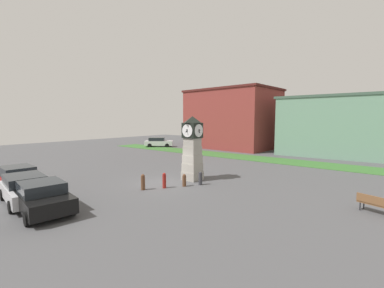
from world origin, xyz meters
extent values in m
plane|color=#4C4C4F|center=(0.00, 0.00, 0.00)|extent=(82.47, 82.47, 0.00)
cube|color=#9A958B|center=(0.97, 2.21, 0.32)|extent=(1.26, 1.26, 0.64)
cube|color=#9D988E|center=(0.97, 2.21, 0.96)|extent=(1.19, 1.19, 0.64)
cube|color=#A19C91|center=(0.97, 2.21, 1.60)|extent=(1.12, 1.12, 0.64)
cube|color=#9E998E|center=(0.97, 2.21, 2.25)|extent=(1.05, 1.05, 0.64)
cube|color=#A09B91|center=(0.97, 2.21, 2.89)|extent=(0.99, 0.99, 0.64)
cube|color=black|center=(0.97, 2.21, 3.78)|extent=(1.16, 1.16, 1.14)
cylinder|color=white|center=(0.97, 2.81, 3.78)|extent=(0.95, 0.04, 0.95)
cube|color=black|center=(0.97, 2.84, 3.78)|extent=(0.06, 0.14, 0.21)
cube|color=black|center=(0.97, 2.84, 3.78)|extent=(0.04, 0.34, 0.18)
cylinder|color=white|center=(0.97, 1.61, 3.78)|extent=(0.95, 0.04, 0.95)
cube|color=black|center=(0.97, 1.58, 3.78)|extent=(0.06, 0.07, 0.22)
cube|color=black|center=(0.97, 1.58, 3.78)|extent=(0.04, 0.30, 0.25)
cylinder|color=white|center=(1.57, 2.21, 3.78)|extent=(0.04, 0.95, 0.95)
cube|color=black|center=(1.60, 2.21, 3.78)|extent=(0.20, 0.06, 0.15)
cube|color=black|center=(1.60, 2.21, 3.78)|extent=(0.13, 0.04, 0.36)
cylinder|color=white|center=(0.37, 2.21, 3.78)|extent=(0.04, 0.95, 0.95)
cube|color=black|center=(0.34, 2.21, 3.78)|extent=(0.16, 0.06, 0.20)
cube|color=black|center=(0.34, 2.21, 3.78)|extent=(0.36, 0.04, 0.11)
pyramid|color=black|center=(0.97, 2.21, 4.59)|extent=(1.22, 1.22, 0.50)
cylinder|color=#333338|center=(2.37, 1.38, 0.39)|extent=(0.26, 0.26, 0.79)
sphere|color=#333338|center=(2.37, 1.38, 0.83)|extent=(0.23, 0.23, 0.23)
cylinder|color=brown|center=(1.75, 0.36, 0.35)|extent=(0.26, 0.26, 0.70)
sphere|color=brown|center=(1.75, 0.36, 0.74)|extent=(0.24, 0.24, 0.24)
cylinder|color=maroon|center=(1.00, -0.82, 0.45)|extent=(0.25, 0.25, 0.89)
sphere|color=maroon|center=(1.00, -0.82, 0.93)|extent=(0.22, 0.22, 0.22)
cylinder|color=brown|center=(0.23, -2.01, 0.44)|extent=(0.27, 0.27, 0.88)
sphere|color=brown|center=(0.23, -2.01, 0.92)|extent=(0.24, 0.24, 0.24)
cube|color=#A51111|center=(-6.00, -7.14, 0.58)|extent=(4.18, 2.08, 0.63)
cube|color=#1E2328|center=(-6.31, -7.12, 1.22)|extent=(2.34, 1.83, 0.63)
cylinder|color=black|center=(-4.69, -6.33, 0.32)|extent=(0.65, 0.26, 0.64)
cylinder|color=black|center=(-4.79, -8.09, 0.32)|extent=(0.65, 0.26, 0.64)
cylinder|color=black|center=(-7.21, -6.19, 0.32)|extent=(0.65, 0.26, 0.64)
cube|color=silver|center=(-2.82, -7.76, 0.62)|extent=(4.76, 2.55, 0.71)
cube|color=#1E2328|center=(-3.15, -7.71, 1.23)|extent=(2.71, 2.12, 0.51)
cylinder|color=black|center=(-1.30, -7.03, 0.32)|extent=(0.66, 0.30, 0.64)
cylinder|color=black|center=(-1.55, -8.87, 0.32)|extent=(0.66, 0.30, 0.64)
cylinder|color=black|center=(-4.08, -6.65, 0.32)|extent=(0.66, 0.30, 0.64)
cylinder|color=black|center=(-4.33, -8.49, 0.32)|extent=(0.66, 0.30, 0.64)
cube|color=black|center=(-0.28, -7.83, 0.63)|extent=(4.05, 2.48, 0.72)
cube|color=#1E2328|center=(-0.56, -7.79, 1.26)|extent=(2.33, 2.10, 0.53)
cylinder|color=black|center=(1.02, -7.05, 0.32)|extent=(0.66, 0.30, 0.64)
cylinder|color=black|center=(0.77, -8.93, 0.32)|extent=(0.66, 0.30, 0.64)
cylinder|color=black|center=(-1.33, -6.74, 0.32)|extent=(0.66, 0.30, 0.64)
cylinder|color=black|center=(-1.58, -8.61, 0.32)|extent=(0.66, 0.30, 0.64)
cube|color=silver|center=(-18.00, 16.80, 0.64)|extent=(4.69, 4.31, 0.75)
cube|color=#1E2328|center=(-18.27, 16.58, 1.29)|extent=(3.01, 2.89, 0.55)
cylinder|color=black|center=(-17.45, 18.36, 0.32)|extent=(0.63, 0.58, 0.64)
cylinder|color=black|center=(-16.36, 17.03, 0.32)|extent=(0.63, 0.58, 0.64)
cylinder|color=black|center=(-19.65, 16.56, 0.32)|extent=(0.63, 0.58, 0.64)
cylinder|color=black|center=(-18.55, 15.23, 0.32)|extent=(0.63, 0.58, 0.64)
cube|color=brown|center=(12.41, 2.47, 0.45)|extent=(1.68, 0.99, 0.08)
cube|color=brown|center=(12.33, 2.23, 0.70)|extent=(1.54, 0.57, 0.40)
cylinder|color=#262628|center=(11.87, 2.87, 0.23)|extent=(0.06, 0.06, 0.45)
cylinder|color=#262628|center=(11.74, 2.49, 0.23)|extent=(0.06, 0.06, 0.45)
cylinder|color=#3F3F47|center=(-11.38, 17.16, 0.44)|extent=(0.14, 0.14, 0.87)
cylinder|color=#3F3F47|center=(-11.57, 17.08, 0.44)|extent=(0.14, 0.14, 0.87)
cube|color=#264CA5|center=(-11.47, 17.12, 1.20)|extent=(0.46, 0.37, 0.65)
sphere|color=beige|center=(-11.47, 17.12, 1.64)|extent=(0.24, 0.24, 0.24)
cube|color=maroon|center=(-8.14, 23.77, 4.49)|extent=(13.67, 10.16, 8.98)
cube|color=#4F1E1B|center=(-8.14, 23.77, 9.13)|extent=(14.08, 10.47, 0.30)
cube|color=gray|center=(8.77, 23.30, 3.58)|extent=(17.11, 7.51, 7.16)
cube|color=#405849|center=(8.77, 23.30, 7.31)|extent=(17.62, 7.73, 0.30)
cube|color=#386B2D|center=(0.24, 15.12, 0.02)|extent=(49.48, 4.03, 0.04)
camera|label=1|loc=(13.08, -12.76, 4.63)|focal=24.00mm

